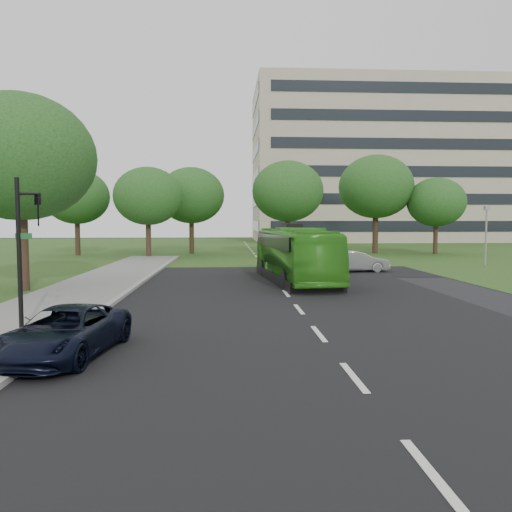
% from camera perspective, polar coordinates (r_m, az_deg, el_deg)
% --- Properties ---
extents(ground, '(160.00, 160.00, 0.00)m').
position_cam_1_polar(ground, '(20.44, 4.13, -5.15)').
color(ground, black).
rests_on(ground, ground).
extents(street_surfaces, '(120.00, 120.00, 0.15)m').
position_cam_1_polar(street_surfaces, '(42.94, -0.27, -0.30)').
color(street_surfaces, black).
rests_on(street_surfaces, ground).
extents(office_building, '(40.10, 20.10, 25.00)m').
position_cam_1_polar(office_building, '(86.07, 13.57, 10.06)').
color(office_building, tan).
rests_on(office_building, ground).
extents(tree_park_a, '(6.04, 6.04, 8.03)m').
position_cam_1_polar(tree_park_a, '(45.37, -12.25, 6.69)').
color(tree_park_a, black).
rests_on(tree_park_a, ground).
extents(tree_park_b, '(6.55, 6.55, 8.58)m').
position_cam_1_polar(tree_park_b, '(50.20, -7.41, 6.87)').
color(tree_park_b, black).
rests_on(tree_park_b, ground).
extents(tree_park_c, '(6.71, 6.71, 8.92)m').
position_cam_1_polar(tree_park_c, '(47.36, 3.65, 7.38)').
color(tree_park_c, black).
rests_on(tree_park_c, ground).
extents(tree_park_d, '(7.48, 7.48, 9.89)m').
position_cam_1_polar(tree_park_d, '(52.00, 13.56, 7.69)').
color(tree_park_d, black).
rests_on(tree_park_d, ground).
extents(tree_park_e, '(5.62, 5.62, 7.49)m').
position_cam_1_polar(tree_park_e, '(52.06, 19.91, 5.79)').
color(tree_park_e, black).
rests_on(tree_park_e, ground).
extents(tree_park_f, '(6.12, 6.12, 8.18)m').
position_cam_1_polar(tree_park_f, '(50.48, -19.82, 6.39)').
color(tree_park_f, black).
rests_on(tree_park_f, ground).
extents(tree_side_near, '(6.85, 6.85, 9.10)m').
position_cam_1_polar(tree_side_near, '(25.72, -25.40, 10.15)').
color(tree_side_near, black).
rests_on(tree_side_near, ground).
extents(bus, '(3.49, 10.66, 2.91)m').
position_cam_1_polar(bus, '(26.92, 4.45, 0.18)').
color(bus, '#34921D').
rests_on(bus, ground).
extents(sedan, '(4.22, 1.77, 1.36)m').
position_cam_1_polar(sedan, '(32.61, 11.36, -0.60)').
color(sedan, '#A1A1A5').
rests_on(sedan, ground).
extents(suv, '(2.60, 4.55, 1.19)m').
position_cam_1_polar(suv, '(12.90, -20.98, -8.12)').
color(suv, black).
rests_on(suv, ground).
extents(traffic_light, '(0.71, 0.20, 4.44)m').
position_cam_1_polar(traffic_light, '(15.10, -24.99, 1.19)').
color(traffic_light, black).
rests_on(traffic_light, ground).
extents(camera_pole, '(0.44, 0.41, 4.34)m').
position_cam_1_polar(camera_pole, '(39.58, 24.82, 2.98)').
color(camera_pole, gray).
rests_on(camera_pole, ground).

